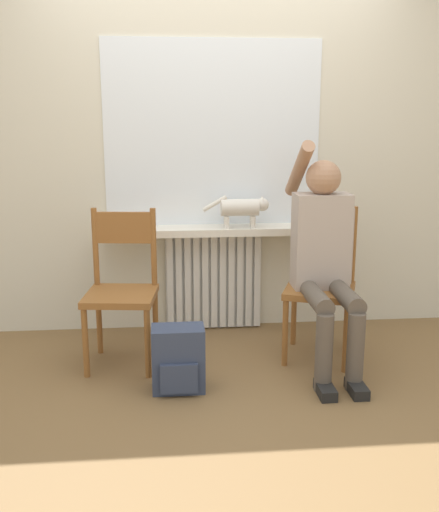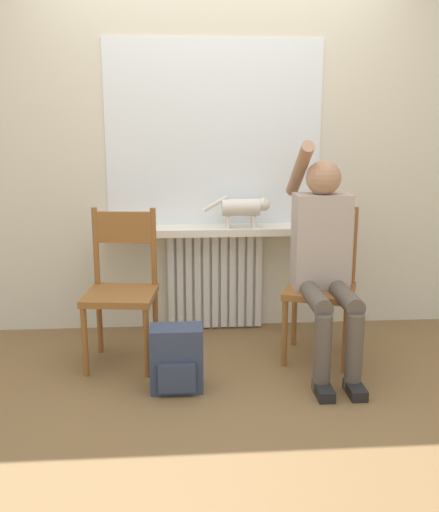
{
  "view_description": "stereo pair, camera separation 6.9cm",
  "coord_description": "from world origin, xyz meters",
  "px_view_note": "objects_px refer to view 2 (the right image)",
  "views": [
    {
      "loc": [
        -0.34,
        -2.99,
        1.53
      ],
      "look_at": [
        0.0,
        0.69,
        0.65
      ],
      "focal_mm": 42.0,
      "sensor_mm": 36.0,
      "label": 1
    },
    {
      "loc": [
        -0.27,
        -3.0,
        1.53
      ],
      "look_at": [
        0.0,
        0.69,
        0.65
      ],
      "focal_mm": 42.0,
      "sensor_mm": 36.0,
      "label": 2
    }
  ],
  "objects_px": {
    "chair_right": "(321,283)",
    "backpack": "(177,359)",
    "person": "(325,254)",
    "chair_left": "(122,287)",
    "cat": "(244,208)"
  },
  "relations": [
    {
      "from": "chair_left",
      "to": "chair_right",
      "type": "height_order",
      "value": "same"
    },
    {
      "from": "chair_right",
      "to": "backpack",
      "type": "distance_m",
      "value": 1.06
    },
    {
      "from": "chair_right",
      "to": "backpack",
      "type": "height_order",
      "value": "chair_right"
    },
    {
      "from": "chair_left",
      "to": "backpack",
      "type": "bearing_deg",
      "value": -45.72
    },
    {
      "from": "chair_right",
      "to": "chair_left",
      "type": "bearing_deg",
      "value": -159.6
    },
    {
      "from": "backpack",
      "to": "chair_right",
      "type": "bearing_deg",
      "value": 24.96
    },
    {
      "from": "chair_right",
      "to": "person",
      "type": "distance_m",
      "value": 0.25
    },
    {
      "from": "chair_left",
      "to": "cat",
      "type": "relative_size",
      "value": 2.07
    },
    {
      "from": "chair_left",
      "to": "chair_right",
      "type": "bearing_deg",
      "value": 6.54
    },
    {
      "from": "person",
      "to": "chair_left",
      "type": "bearing_deg",
      "value": 174.12
    },
    {
      "from": "chair_left",
      "to": "chair_right",
      "type": "relative_size",
      "value": 1.0
    },
    {
      "from": "chair_left",
      "to": "cat",
      "type": "xyz_separation_m",
      "value": [
        0.81,
        0.46,
        0.41
      ]
    },
    {
      "from": "person",
      "to": "backpack",
      "type": "bearing_deg",
      "value": -161.45
    },
    {
      "from": "chair_right",
      "to": "person",
      "type": "relative_size",
      "value": 0.7
    },
    {
      "from": "person",
      "to": "backpack",
      "type": "distance_m",
      "value": 1.09
    }
  ]
}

